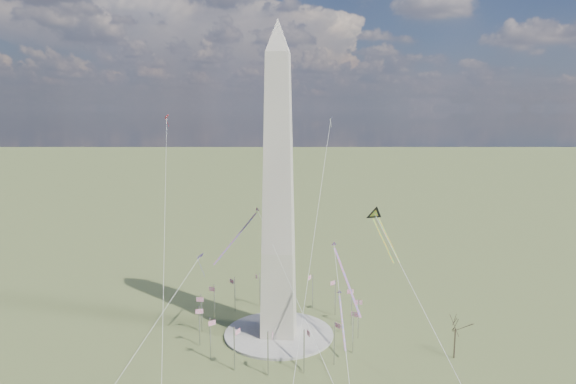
{
  "coord_description": "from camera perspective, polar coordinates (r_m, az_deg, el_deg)",
  "views": [
    {
      "loc": [
        18.7,
        -158.75,
        73.96
      ],
      "look_at": [
        3.06,
        0.0,
        47.99
      ],
      "focal_mm": 32.0,
      "sensor_mm": 36.0,
      "label": 1
    }
  ],
  "objects": [
    {
      "name": "ground",
      "position": [
        176.13,
        -1.03,
        -15.58
      ],
      "size": [
        2000.0,
        2000.0,
        0.0
      ],
      "primitive_type": "plane",
      "color": "#536231",
      "rests_on": "ground"
    },
    {
      "name": "kite_diamond_purple",
      "position": [
        171.67,
        -9.69,
        -7.33
      ],
      "size": [
        2.38,
        2.88,
        8.44
      ],
      "rotation": [
        0.0,
        0.0,
        2.2
      ],
      "color": "#3D1D83",
      "rests_on": "ground"
    },
    {
      "name": "tree_near",
      "position": [
        165.2,
        18.12,
        -14.02
      ],
      "size": [
        8.0,
        8.0,
        14.0
      ],
      "color": "#3F3626",
      "rests_on": "ground"
    },
    {
      "name": "washington_monument",
      "position": [
        161.95,
        -1.08,
        0.0
      ],
      "size": [
        15.56,
        15.56,
        100.0
      ],
      "color": "beige",
      "rests_on": "plaza"
    },
    {
      "name": "kite_streamer_mid",
      "position": [
        168.05,
        -5.04,
        -4.06
      ],
      "size": [
        12.19,
        19.35,
        14.93
      ],
      "rotation": [
        0.0,
        0.0,
        2.61
      ],
      "color": "#FA5927",
      "rests_on": "ground"
    },
    {
      "name": "plaza",
      "position": [
        175.96,
        -1.03,
        -15.47
      ],
      "size": [
        36.0,
        36.0,
        0.8
      ],
      "primitive_type": "cylinder",
      "color": "#A9A69B",
      "rests_on": "ground"
    },
    {
      "name": "flagpole_ring",
      "position": [
        173.2,
        -1.04,
        -13.4
      ],
      "size": [
        54.4,
        54.4,
        13.0
      ],
      "color": "silver",
      "rests_on": "ground"
    },
    {
      "name": "kite_small_white",
      "position": [
        203.74,
        4.77,
        7.98
      ],
      "size": [
        1.03,
        1.71,
        3.98
      ],
      "rotation": [
        0.0,
        0.0,
        2.78
      ],
      "color": "white",
      "rests_on": "ground"
    },
    {
      "name": "kite_streamer_right",
      "position": [
        167.79,
        5.96,
        -13.23
      ],
      "size": [
        3.17,
        18.28,
        12.55
      ],
      "rotation": [
        0.0,
        0.0,
        3.25
      ],
      "color": "#FA5927",
      "rests_on": "ground"
    },
    {
      "name": "kite_streamer_left",
      "position": [
        145.28,
        6.07,
        -8.45
      ],
      "size": [
        8.64,
        20.8,
        14.89
      ],
      "rotation": [
        0.0,
        0.0,
        3.49
      ],
      "color": "#FA5927",
      "rests_on": "ground"
    },
    {
      "name": "kite_delta_black",
      "position": [
        165.22,
        9.76,
        -2.78
      ],
      "size": [
        10.39,
        17.63,
        14.47
      ],
      "rotation": [
        0.0,
        0.0,
        3.52
      ],
      "color": "black",
      "rests_on": "ground"
    },
    {
      "name": "kite_small_red",
      "position": [
        198.11,
        -13.32,
        8.02
      ],
      "size": [
        1.49,
        2.14,
        4.47
      ],
      "rotation": [
        0.0,
        0.0,
        2.41
      ],
      "color": "red",
      "rests_on": "ground"
    }
  ]
}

